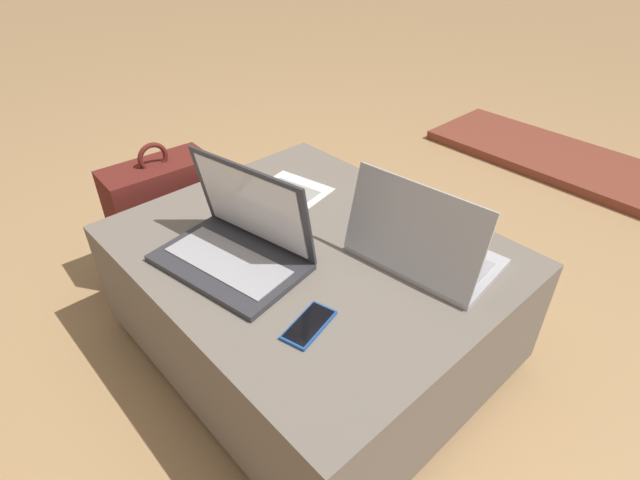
% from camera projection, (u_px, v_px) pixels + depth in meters
% --- Properties ---
extents(ground_plane, '(14.00, 14.00, 0.00)m').
position_uv_depth(ground_plane, '(312.00, 344.00, 1.54)').
color(ground_plane, tan).
extents(ottoman, '(0.99, 0.82, 0.38)m').
position_uv_depth(ottoman, '(311.00, 298.00, 1.42)').
color(ottoman, '#3D3832').
rests_on(ottoman, ground_plane).
extents(laptop_near, '(0.40, 0.30, 0.25)m').
position_uv_depth(laptop_near, '(237.00, 242.00, 1.24)').
color(laptop_near, '#333338').
rests_on(laptop_near, ottoman).
extents(laptop_far, '(0.37, 0.26, 0.23)m').
position_uv_depth(laptop_far, '(422.00, 247.00, 1.22)').
color(laptop_far, '#B7B7BC').
rests_on(laptop_far, ottoman).
extents(cell_phone, '(0.09, 0.14, 0.01)m').
position_uv_depth(cell_phone, '(309.00, 325.00, 1.07)').
color(cell_phone, '#1E4C9E').
rests_on(cell_phone, ottoman).
extents(backpack, '(0.23, 0.36, 0.50)m').
position_uv_depth(backpack, '(165.00, 220.00, 1.74)').
color(backpack, '#5B1E19').
rests_on(backpack, ground_plane).
extents(paper_sheet, '(0.27, 0.33, 0.00)m').
position_uv_depth(paper_sheet, '(279.00, 199.00, 1.50)').
color(paper_sheet, silver).
rests_on(paper_sheet, ottoman).
extents(fireplace_hearth, '(1.40, 0.50, 0.04)m').
position_uv_depth(fireplace_hearth, '(571.00, 163.00, 2.48)').
color(fireplace_hearth, brown).
rests_on(fireplace_hearth, ground_plane).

